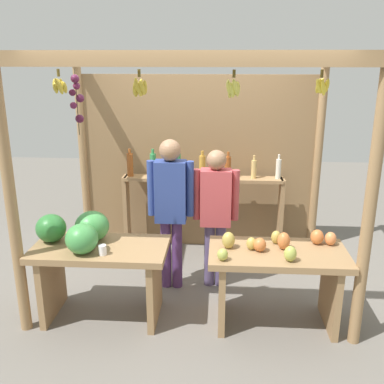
{
  "coord_description": "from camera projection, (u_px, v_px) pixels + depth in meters",
  "views": [
    {
      "loc": [
        0.28,
        -4.39,
        2.4
      ],
      "look_at": [
        0.0,
        -0.2,
        1.1
      ],
      "focal_mm": 40.86,
      "sensor_mm": 36.0,
      "label": 1
    }
  ],
  "objects": [
    {
      "name": "fruit_counter_left",
      "position": [
        91.0,
        251.0,
        4.06
      ],
      "size": [
        1.26,
        0.68,
        1.02
      ],
      "color": "#99754C",
      "rests_on": "ground"
    },
    {
      "name": "ground_plane",
      "position": [
        193.0,
        280.0,
        4.91
      ],
      "size": [
        12.0,
        12.0,
        0.0
      ],
      "primitive_type": "plane",
      "color": "slate",
      "rests_on": "ground"
    },
    {
      "name": "vendor_woman",
      "position": [
        216.0,
        208.0,
        4.57
      ],
      "size": [
        0.48,
        0.2,
        1.51
      ],
      "rotation": [
        0.0,
        0.0,
        0.16
      ],
      "color": "#594B73",
      "rests_on": "ground"
    },
    {
      "name": "vendor_man",
      "position": [
        171.0,
        201.0,
        4.51
      ],
      "size": [
        0.48,
        0.22,
        1.62
      ],
      "rotation": [
        0.0,
        0.0,
        -0.13
      ],
      "color": "#513066",
      "rests_on": "ground"
    },
    {
      "name": "bottle_shelf_unit",
      "position": [
        201.0,
        192.0,
        5.38
      ],
      "size": [
        1.98,
        0.22,
        1.35
      ],
      "color": "#99754C",
      "rests_on": "ground"
    },
    {
      "name": "fruit_counter_right",
      "position": [
        277.0,
        268.0,
        3.98
      ],
      "size": [
        1.25,
        0.64,
        0.89
      ],
      "color": "#99754C",
      "rests_on": "ground"
    },
    {
      "name": "market_stall",
      "position": [
        196.0,
        147.0,
        4.93
      ],
      "size": [
        3.09,
        2.11,
        2.45
      ],
      "color": "#99754C",
      "rests_on": "ground"
    }
  ]
}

